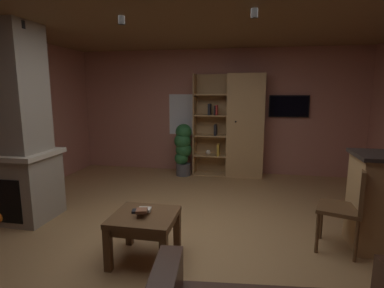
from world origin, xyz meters
TOP-DOWN VIEW (x-y plane):
  - floor at (0.00, 0.00)m, footprint 5.78×6.18m
  - wall_back at (0.00, 3.12)m, footprint 5.90×0.06m
  - ceiling at (0.00, 0.00)m, footprint 5.78×6.18m
  - window_pane_back at (-0.70, 3.09)m, footprint 0.60×0.01m
  - stone_fireplace at (-2.34, 0.21)m, footprint 1.04×0.76m
  - bookshelf_cabinet at (0.50, 2.85)m, footprint 1.37×0.41m
  - coffee_table at (-0.32, -0.45)m, footprint 0.62×0.59m
  - table_book_0 at (-0.40, -0.40)m, footprint 0.14×0.11m
  - table_book_1 at (-0.33, -0.41)m, footprint 0.13×0.11m
  - table_book_2 at (-0.32, -0.51)m, footprint 0.12×0.13m
  - dining_chair at (1.71, 0.10)m, footprint 0.53×0.53m
  - potted_floor_plant at (-0.62, 2.66)m, footprint 0.35×0.35m
  - wall_mounted_tv at (1.42, 3.06)m, footprint 0.76×0.06m
  - track_light_spot_0 at (-1.95, 0.11)m, footprint 0.07×0.07m
  - track_light_spot_1 at (-0.72, 0.11)m, footprint 0.07×0.07m
  - track_light_spot_2 at (0.69, 0.08)m, footprint 0.07×0.07m

SIDE VIEW (x-z plane):
  - floor at x=0.00m, z-range -0.02..0.00m
  - coffee_table at x=-0.32m, z-range 0.14..0.62m
  - table_book_0 at x=-0.40m, z-range 0.48..0.50m
  - table_book_1 at x=-0.33m, z-range 0.50..0.53m
  - dining_chair at x=1.71m, z-range 0.07..0.99m
  - table_book_2 at x=-0.32m, z-range 0.53..0.56m
  - potted_floor_plant at x=-0.62m, z-range 0.05..1.09m
  - bookshelf_cabinet at x=0.50m, z-range -0.01..2.00m
  - stone_fireplace at x=-2.34m, z-range -0.12..2.38m
  - window_pane_back at x=-0.70m, z-range 0.77..1.61m
  - wall_back at x=0.00m, z-range 0.00..2.51m
  - wall_mounted_tv at x=1.42m, z-range 1.17..1.60m
  - track_light_spot_0 at x=-1.95m, z-range 2.39..2.48m
  - track_light_spot_1 at x=-0.72m, z-range 2.39..2.48m
  - track_light_spot_2 at x=0.69m, z-range 2.39..2.48m
  - ceiling at x=0.00m, z-range 2.51..2.53m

